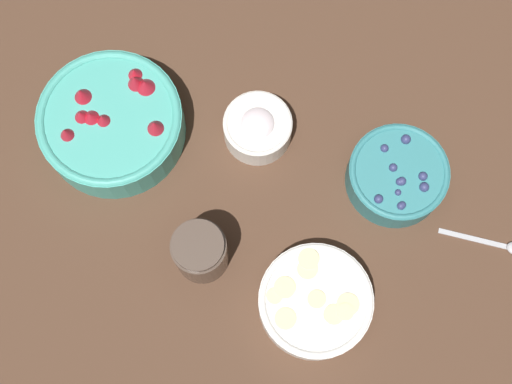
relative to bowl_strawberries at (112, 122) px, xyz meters
name	(u,v)px	position (x,y,z in m)	size (l,w,h in m)	color
ground_plane	(274,194)	(-0.26, -0.09, -0.04)	(4.00, 4.00, 0.00)	#4C3323
bowl_strawberries	(112,122)	(0.00, 0.00, 0.00)	(0.23, 0.23, 0.09)	#47AD9E
bowl_blueberries	(397,175)	(-0.39, -0.24, -0.01)	(0.15, 0.15, 0.06)	teal
bowl_bananas	(315,301)	(-0.42, 0.00, -0.01)	(0.17, 0.17, 0.05)	white
bowl_cream	(258,127)	(-0.17, -0.15, -0.01)	(0.11, 0.11, 0.06)	white
jar_chocolate	(201,252)	(-0.25, 0.06, 0.01)	(0.08, 0.08, 0.10)	#4C3D33
spoon	(500,245)	(-0.58, -0.26, -0.04)	(0.13, 0.08, 0.01)	#B2B2B7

